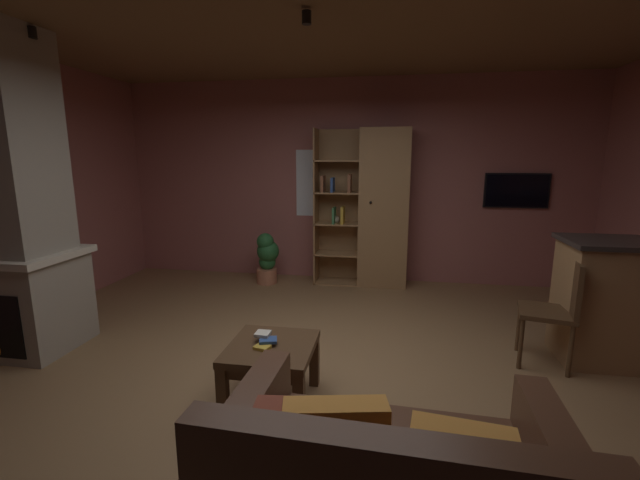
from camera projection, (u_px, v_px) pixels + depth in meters
name	position (u px, v px, depth m)	size (l,w,h in m)	color
floor	(312.00, 378.00, 3.37)	(6.46, 5.73, 0.02)	olive
wall_back	(349.00, 182.00, 5.90)	(6.58, 0.06, 2.79)	#9E5B56
window_pane_back	(323.00, 183.00, 5.93)	(0.78, 0.01, 0.93)	white
stone_fireplace	(13.00, 213.00, 3.66)	(0.93, 0.82, 2.79)	gray
bookshelf_cabinet	(377.00, 209.00, 5.63)	(1.25, 0.41, 2.11)	#997047
coffee_table	(272.00, 356.00, 2.97)	(0.60, 0.63, 0.44)	#4C331E
table_book_0	(262.00, 347.00, 2.89)	(0.10, 0.08, 0.02)	gold
table_book_1	(268.00, 340.00, 2.95)	(0.12, 0.10, 0.02)	#2D4C8C
table_book_2	(263.00, 334.00, 3.01)	(0.10, 0.10, 0.02)	beige
dining_chair	(558.00, 306.00, 3.47)	(0.50, 0.50, 0.92)	#4C331E
potted_floor_plant	(267.00, 257.00, 5.81)	(0.32, 0.31, 0.72)	#B77051
wall_mounted_tv	(516.00, 191.00, 5.49)	(0.81, 0.06, 0.45)	black
track_light_spot_0	(32.00, 33.00, 3.36)	(0.07, 0.07, 0.09)	black
track_light_spot_1	(307.00, 18.00, 3.00)	(0.07, 0.07, 0.09)	black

